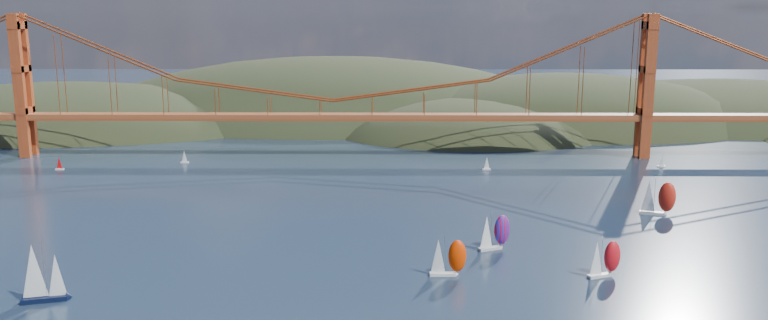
{
  "coord_description": "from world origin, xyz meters",
  "views": [
    {
      "loc": [
        22.47,
        -107.09,
        57.27
      ],
      "look_at": [
        20.47,
        90.0,
        16.94
      ],
      "focal_mm": 35.0,
      "sensor_mm": 36.0,
      "label": 1
    }
  ],
  "objects": [
    {
      "name": "bridge",
      "position": [
        -1.75,
        180.0,
        32.23
      ],
      "size": [
        552.0,
        12.0,
        55.0
      ],
      "color": "#954923",
      "rests_on": "ground"
    },
    {
      "name": "distant_boat_3",
      "position": [
        -55.1,
        166.45,
        2.41
      ],
      "size": [
        3.0,
        2.0,
        4.7
      ],
      "color": "silver",
      "rests_on": "ground"
    },
    {
      "name": "racer_1",
      "position": [
        68.42,
        47.09,
        4.2
      ],
      "size": [
        7.95,
        5.22,
        8.89
      ],
      "rotation": [
        0.0,
        0.0,
        0.36
      ],
      "color": "silver",
      "rests_on": "ground"
    },
    {
      "name": "distant_boat_4",
      "position": [
        121.13,
        160.7,
        2.41
      ],
      "size": [
        3.0,
        2.0,
        4.7
      ],
      "color": "silver",
      "rests_on": "ground"
    },
    {
      "name": "distant_boat_2",
      "position": [
        -96.81,
        154.11,
        2.41
      ],
      "size": [
        3.0,
        2.0,
        4.7
      ],
      "color": "silver",
      "rests_on": "ground"
    },
    {
      "name": "headlands",
      "position": [
        44.95,
        278.29,
        -12.46
      ],
      "size": [
        725.0,
        225.0,
        96.0
      ],
      "color": "black",
      "rests_on": "ground"
    },
    {
      "name": "distant_boat_8",
      "position": [
        56.64,
        155.18,
        2.41
      ],
      "size": [
        3.0,
        2.0,
        4.7
      ],
      "color": "silver",
      "rests_on": "ground"
    },
    {
      "name": "racer_0",
      "position": [
        34.61,
        47.34,
        4.31
      ],
      "size": [
        7.91,
        3.18,
        9.13
      ],
      "rotation": [
        0.0,
        0.0,
        0.01
      ],
      "color": "white",
      "rests_on": "ground"
    },
    {
      "name": "racer_3",
      "position": [
        97.1,
        96.83,
        5.11
      ],
      "size": [
        9.66,
        5.83,
        10.82
      ],
      "rotation": [
        0.0,
        0.0,
        -0.29
      ],
      "color": "silver",
      "rests_on": "ground"
    },
    {
      "name": "racer_rwb",
      "position": [
        47.13,
        65.46,
        4.47
      ],
      "size": [
        8.45,
        5.73,
        9.46
      ],
      "rotation": [
        0.0,
        0.0,
        0.39
      ],
      "color": "silver",
      "rests_on": "ground"
    },
    {
      "name": "sloop_navy",
      "position": [
        -46.65,
        31.89,
        5.84
      ],
      "size": [
        8.91,
        6.07,
        13.22
      ],
      "rotation": [
        0.0,
        0.0,
        0.27
      ],
      "color": "black",
      "rests_on": "ground"
    }
  ]
}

